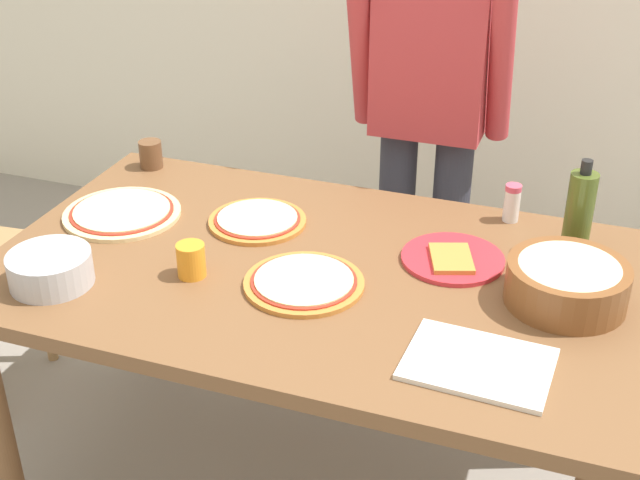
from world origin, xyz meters
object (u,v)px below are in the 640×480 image
at_px(pizza_second_cooked, 257,220).
at_px(popcorn_bowl, 567,280).
at_px(pizza_cooked_on_tray, 304,282).
at_px(person_cook, 430,104).
at_px(dining_table, 313,298).
at_px(pizza_raw_on_board, 122,213).
at_px(cutting_board_white, 478,364).
at_px(olive_oil_bottle, 579,213).
at_px(plate_with_slice, 452,259).
at_px(mixing_bowl_steel, 50,269).
at_px(cup_small_brown, 151,154).
at_px(salt_shaker, 512,203).
at_px(cup_orange, 191,260).

relative_size(pizza_second_cooked, popcorn_bowl, 0.95).
bearing_deg(pizza_cooked_on_tray, person_cook, 83.52).
height_order(dining_table, pizza_raw_on_board, pizza_raw_on_board).
distance_m(popcorn_bowl, cutting_board_white, 0.34).
bearing_deg(olive_oil_bottle, popcorn_bowl, -89.41).
xyz_separation_m(plate_with_slice, mixing_bowl_steel, (-0.88, -0.43, 0.03)).
relative_size(dining_table, cutting_board_white, 5.33).
bearing_deg(cup_small_brown, pizza_raw_on_board, -74.86).
bearing_deg(pizza_raw_on_board, plate_with_slice, 3.72).
bearing_deg(salt_shaker, mixing_bowl_steel, -144.66).
xyz_separation_m(dining_table, mixing_bowl_steel, (-0.56, -0.28, 0.13)).
xyz_separation_m(person_cook, olive_oil_bottle, (0.50, -0.46, -0.07)).
xyz_separation_m(mixing_bowl_steel, olive_oil_bottle, (1.17, 0.58, 0.07)).
bearing_deg(person_cook, cup_orange, -112.50).
bearing_deg(olive_oil_bottle, cup_small_brown, 175.16).
bearing_deg(cutting_board_white, pizza_second_cooked, 147.71).
xyz_separation_m(person_cook, popcorn_bowl, (0.50, -0.71, -0.12)).
distance_m(plate_with_slice, salt_shaker, 0.30).
bearing_deg(salt_shaker, pizza_cooked_on_tray, -129.19).
bearing_deg(dining_table, cutting_board_white, -29.89).
distance_m(person_cook, mixing_bowl_steel, 1.24).
height_order(person_cook, cup_small_brown, person_cook).
bearing_deg(person_cook, dining_table, -97.94).
relative_size(cup_orange, salt_shaker, 0.80).
bearing_deg(pizza_cooked_on_tray, pizza_second_cooked, 132.01).
relative_size(pizza_raw_on_board, plate_with_slice, 1.24).
height_order(plate_with_slice, cup_small_brown, cup_small_brown).
distance_m(pizza_raw_on_board, olive_oil_bottle, 1.22).
height_order(pizza_second_cooked, cup_orange, cup_orange).
xyz_separation_m(dining_table, pizza_raw_on_board, (-0.59, 0.08, 0.10)).
bearing_deg(pizza_second_cooked, plate_with_slice, -2.65).
height_order(pizza_second_cooked, mixing_bowl_steel, mixing_bowl_steel).
relative_size(pizza_raw_on_board, cutting_board_white, 1.08).
height_order(dining_table, cup_small_brown, cup_small_brown).
distance_m(pizza_raw_on_board, cup_orange, 0.40).
distance_m(cup_orange, cup_small_brown, 0.68).
xyz_separation_m(person_cook, cup_small_brown, (-0.78, -0.36, -0.14)).
xyz_separation_m(pizza_raw_on_board, salt_shaker, (1.02, 0.33, 0.04)).
bearing_deg(popcorn_bowl, salt_shaker, 116.03).
bearing_deg(dining_table, person_cook, 82.06).
relative_size(cup_orange, cutting_board_white, 0.28).
xyz_separation_m(plate_with_slice, salt_shaker, (0.10, 0.27, 0.04)).
bearing_deg(dining_table, mixing_bowl_steel, -153.33).
bearing_deg(pizza_raw_on_board, cutting_board_white, -18.25).
height_order(plate_with_slice, olive_oil_bottle, olive_oil_bottle).
xyz_separation_m(cup_orange, cutting_board_white, (0.73, -0.13, -0.04)).
distance_m(person_cook, olive_oil_bottle, 0.68).
relative_size(cup_small_brown, cutting_board_white, 0.28).
height_order(olive_oil_bottle, cup_small_brown, olive_oil_bottle).
distance_m(pizza_raw_on_board, salt_shaker, 1.07).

